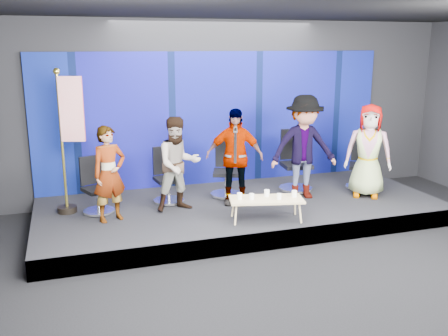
{
  "coord_description": "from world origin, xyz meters",
  "views": [
    {
      "loc": [
        -2.89,
        -5.45,
        3.02
      ],
      "look_at": [
        -0.34,
        2.4,
        0.98
      ],
      "focal_mm": 40.0,
      "sensor_mm": 36.0,
      "label": 1
    }
  ],
  "objects": [
    {
      "name": "riser",
      "position": [
        0.0,
        2.5,
        0.15
      ],
      "size": [
        7.0,
        3.0,
        0.3
      ],
      "primitive_type": "cube",
      "color": "black",
      "rests_on": "ground"
    },
    {
      "name": "mug_d",
      "position": [
        0.25,
        1.42,
        0.7
      ],
      "size": [
        0.08,
        0.08,
        0.09
      ],
      "primitive_type": "cylinder",
      "color": "white",
      "rests_on": "coffee_table"
    },
    {
      "name": "chair_c",
      "position": [
        -0.11,
        2.98,
        0.64
      ],
      "size": [
        0.75,
        0.75,
        1.04
      ],
      "rotation": [
        0.0,
        0.0,
        -0.36
      ],
      "color": "silver",
      "rests_on": "riser"
    },
    {
      "name": "panelist_e",
      "position": [
        2.34,
        2.16,
        1.15
      ],
      "size": [
        0.99,
        0.9,
        1.7
      ],
      "primitive_type": "imported",
      "rotation": [
        0.0,
        0.0,
        -0.57
      ],
      "color": "black",
      "rests_on": "riser"
    },
    {
      "name": "mug_a",
      "position": [
        -0.34,
        1.63,
        0.7
      ],
      "size": [
        0.08,
        0.08,
        0.1
      ],
      "primitive_type": "cylinder",
      "color": "white",
      "rests_on": "coffee_table"
    },
    {
      "name": "room_walls",
      "position": [
        0.0,
        0.0,
        2.43
      ],
      "size": [
        10.02,
        8.02,
        3.51
      ],
      "color": "black",
      "rests_on": "ground"
    },
    {
      "name": "mug_c",
      "position": [
        0.13,
        1.63,
        0.71
      ],
      "size": [
        0.09,
        0.09,
        0.1
      ],
      "primitive_type": "cylinder",
      "color": "white",
      "rests_on": "coffee_table"
    },
    {
      "name": "chair_a",
      "position": [
        -2.46,
        2.73,
        0.61
      ],
      "size": [
        0.69,
        0.69,
        0.94
      ],
      "rotation": [
        0.0,
        0.0,
        0.38
      ],
      "color": "silver",
      "rests_on": "riser"
    },
    {
      "name": "coffee_table",
      "position": [
        0.07,
        1.51,
        0.63
      ],
      "size": [
        1.24,
        0.74,
        0.36
      ],
      "rotation": [
        0.0,
        0.0,
        -0.23
      ],
      "color": "tan",
      "rests_on": "riser"
    },
    {
      "name": "ground",
      "position": [
        0.0,
        0.0,
        0.0
      ],
      "size": [
        10.0,
        10.0,
        0.0
      ],
      "primitive_type": "plane",
      "color": "black",
      "rests_on": "ground"
    },
    {
      "name": "panelist_a",
      "position": [
        -2.27,
        2.26,
        1.06
      ],
      "size": [
        0.65,
        0.54,
        1.52
      ],
      "primitive_type": "imported",
      "rotation": [
        0.0,
        0.0,
        0.38
      ],
      "color": "black",
      "rests_on": "riser"
    },
    {
      "name": "mug_b",
      "position": [
        -0.16,
        1.54,
        0.7
      ],
      "size": [
        0.08,
        0.08,
        0.09
      ],
      "primitive_type": "cylinder",
      "color": "white",
      "rests_on": "coffee_table"
    },
    {
      "name": "panelist_b",
      "position": [
        -1.13,
        2.44,
        1.09
      ],
      "size": [
        0.84,
        0.69,
        1.59
      ],
      "primitive_type": "imported",
      "rotation": [
        0.0,
        0.0,
        0.12
      ],
      "color": "black",
      "rests_on": "riser"
    },
    {
      "name": "panelist_d",
      "position": [
        1.17,
        2.43,
        1.24
      ],
      "size": [
        1.29,
        0.84,
        1.87
      ],
      "primitive_type": "imported",
      "rotation": [
        0.0,
        0.0,
        -0.12
      ],
      "color": "black",
      "rests_on": "riser"
    },
    {
      "name": "flag_stand",
      "position": [
        -2.83,
        2.84,
        1.56
      ],
      "size": [
        0.53,
        0.32,
        2.37
      ],
      "rotation": [
        0.0,
        0.0,
        -0.28
      ],
      "color": "black",
      "rests_on": "riser"
    },
    {
      "name": "mug_e",
      "position": [
        0.53,
        1.46,
        0.71
      ],
      "size": [
        0.09,
        0.09,
        0.1
      ],
      "primitive_type": "cylinder",
      "color": "white",
      "rests_on": "coffee_table"
    },
    {
      "name": "backdrop",
      "position": [
        0.0,
        3.95,
        1.6
      ],
      "size": [
        7.0,
        0.08,
        2.6
      ],
      "primitive_type": "cube",
      "color": "navy",
      "rests_on": "riser"
    },
    {
      "name": "chair_d",
      "position": [
        1.26,
        2.93,
        0.68
      ],
      "size": [
        0.73,
        0.73,
        1.16
      ],
      "rotation": [
        0.0,
        0.0,
        -0.12
      ],
      "color": "silver",
      "rests_on": "riser"
    },
    {
      "name": "panelist_c",
      "position": [
        -0.13,
        2.48,
        1.14
      ],
      "size": [
        1.07,
        0.73,
        1.68
      ],
      "primitive_type": "imported",
      "rotation": [
        0.0,
        0.0,
        -0.36
      ],
      "color": "black",
      "rests_on": "riser"
    },
    {
      "name": "chair_b",
      "position": [
        -1.22,
        2.93,
        0.62
      ],
      "size": [
        0.61,
        0.61,
        0.98
      ],
      "rotation": [
        0.0,
        0.0,
        0.12
      ],
      "color": "silver",
      "rests_on": "riser"
    },
    {
      "name": "chair_e",
      "position": [
        2.53,
        2.63,
        0.64
      ],
      "size": [
        0.82,
        0.82,
        1.05
      ],
      "rotation": [
        0.0,
        0.0,
        -0.57
      ],
      "color": "silver",
      "rests_on": "riser"
    }
  ]
}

